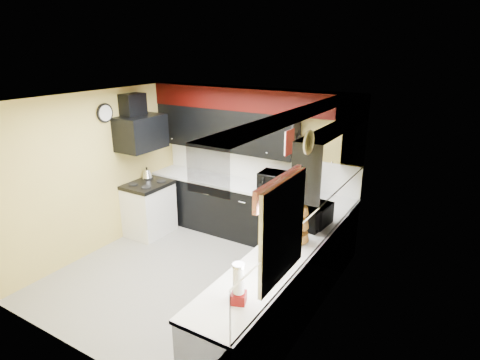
# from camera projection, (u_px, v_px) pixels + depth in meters

# --- Properties ---
(ground) EXTENTS (3.60, 3.60, 0.00)m
(ground) POSITION_uv_depth(u_px,v_px,m) (193.00, 276.00, 5.72)
(ground) COLOR gray
(ground) RESTS_ON ground
(wall_back) EXTENTS (3.60, 0.06, 2.50)m
(wall_back) POSITION_uv_depth(u_px,v_px,m) (255.00, 162.00, 6.77)
(wall_back) COLOR #E0C666
(wall_back) RESTS_ON ground
(wall_right) EXTENTS (0.06, 3.60, 2.50)m
(wall_right) POSITION_uv_depth(u_px,v_px,m) (318.00, 225.00, 4.43)
(wall_right) COLOR #E0C666
(wall_right) RESTS_ON ground
(wall_left) EXTENTS (0.06, 3.60, 2.50)m
(wall_left) POSITION_uv_depth(u_px,v_px,m) (97.00, 173.00, 6.20)
(wall_left) COLOR #E0C666
(wall_left) RESTS_ON ground
(ceiling) EXTENTS (3.60, 3.60, 0.06)m
(ceiling) POSITION_uv_depth(u_px,v_px,m) (185.00, 99.00, 4.91)
(ceiling) COLOR white
(ceiling) RESTS_ON wall_back
(cab_back) EXTENTS (3.60, 0.60, 0.90)m
(cab_back) POSITION_uv_depth(u_px,v_px,m) (246.00, 212.00, 6.79)
(cab_back) COLOR black
(cab_back) RESTS_ON ground
(cab_right) EXTENTS (0.60, 3.00, 0.90)m
(cab_right) POSITION_uv_depth(u_px,v_px,m) (280.00, 292.00, 4.59)
(cab_right) COLOR black
(cab_right) RESTS_ON ground
(counter_back) EXTENTS (3.62, 0.64, 0.04)m
(counter_back) POSITION_uv_depth(u_px,v_px,m) (246.00, 186.00, 6.64)
(counter_back) COLOR white
(counter_back) RESTS_ON cab_back
(counter_right) EXTENTS (0.64, 3.02, 0.04)m
(counter_right) POSITION_uv_depth(u_px,v_px,m) (281.00, 256.00, 4.44)
(counter_right) COLOR white
(counter_right) RESTS_ON cab_right
(splash_back) EXTENTS (3.60, 0.02, 0.50)m
(splash_back) POSITION_uv_depth(u_px,v_px,m) (255.00, 166.00, 6.78)
(splash_back) COLOR white
(splash_back) RESTS_ON counter_back
(splash_right) EXTENTS (0.02, 3.60, 0.50)m
(splash_right) POSITION_uv_depth(u_px,v_px,m) (317.00, 229.00, 4.46)
(splash_right) COLOR white
(splash_right) RESTS_ON counter_right
(upper_back) EXTENTS (2.60, 0.35, 0.70)m
(upper_back) POSITION_uv_depth(u_px,v_px,m) (224.00, 129.00, 6.70)
(upper_back) COLOR black
(upper_back) RESTS_ON wall_back
(upper_right) EXTENTS (0.35, 1.80, 0.70)m
(upper_right) POSITION_uv_depth(u_px,v_px,m) (333.00, 156.00, 5.07)
(upper_right) COLOR black
(upper_right) RESTS_ON wall_right
(soffit_back) EXTENTS (3.60, 0.36, 0.35)m
(soffit_back) POSITION_uv_depth(u_px,v_px,m) (251.00, 99.00, 6.28)
(soffit_back) COLOR black
(soffit_back) RESTS_ON wall_back
(soffit_right) EXTENTS (0.36, 3.24, 0.35)m
(soffit_right) POSITION_uv_depth(u_px,v_px,m) (301.00, 130.00, 4.03)
(soffit_right) COLOR black
(soffit_right) RESTS_ON wall_right
(stove) EXTENTS (0.60, 0.75, 0.86)m
(stove) POSITION_uv_depth(u_px,v_px,m) (149.00, 210.00, 6.92)
(stove) COLOR white
(stove) RESTS_ON ground
(cooktop) EXTENTS (0.62, 0.77, 0.06)m
(cooktop) POSITION_uv_depth(u_px,v_px,m) (147.00, 185.00, 6.77)
(cooktop) COLOR black
(cooktop) RESTS_ON stove
(hood) EXTENTS (0.50, 0.78, 0.55)m
(hood) POSITION_uv_depth(u_px,v_px,m) (141.00, 133.00, 6.51)
(hood) COLOR black
(hood) RESTS_ON wall_left
(hood_duct) EXTENTS (0.24, 0.40, 0.40)m
(hood_duct) POSITION_uv_depth(u_px,v_px,m) (133.00, 106.00, 6.44)
(hood_duct) COLOR black
(hood_duct) RESTS_ON wall_left
(window) EXTENTS (0.03, 0.86, 0.96)m
(window) POSITION_uv_depth(u_px,v_px,m) (283.00, 230.00, 3.61)
(window) COLOR white
(window) RESTS_ON wall_right
(valance) EXTENTS (0.04, 0.88, 0.20)m
(valance) POSITION_uv_depth(u_px,v_px,m) (279.00, 188.00, 3.51)
(valance) COLOR red
(valance) RESTS_ON wall_right
(pan_top) EXTENTS (0.03, 0.22, 0.40)m
(pan_top) POSITION_uv_depth(u_px,v_px,m) (296.00, 126.00, 5.93)
(pan_top) COLOR black
(pan_top) RESTS_ON upper_back
(pan_mid) EXTENTS (0.03, 0.28, 0.46)m
(pan_mid) POSITION_uv_depth(u_px,v_px,m) (292.00, 144.00, 5.90)
(pan_mid) COLOR black
(pan_mid) RESTS_ON upper_back
(pan_low) EXTENTS (0.03, 0.24, 0.42)m
(pan_low) POSITION_uv_depth(u_px,v_px,m) (299.00, 142.00, 6.12)
(pan_low) COLOR black
(pan_low) RESTS_ON upper_back
(cut_board) EXTENTS (0.03, 0.26, 0.35)m
(cut_board) POSITION_uv_depth(u_px,v_px,m) (289.00, 142.00, 5.78)
(cut_board) COLOR white
(cut_board) RESTS_ON upper_back
(baskets) EXTENTS (0.27, 0.27, 0.50)m
(baskets) POSITION_uv_depth(u_px,v_px,m) (296.00, 223.00, 4.63)
(baskets) COLOR brown
(baskets) RESTS_ON upper_right
(clock) EXTENTS (0.03, 0.30, 0.30)m
(clock) POSITION_uv_depth(u_px,v_px,m) (105.00, 113.00, 6.09)
(clock) COLOR black
(clock) RESTS_ON wall_left
(deco_plate) EXTENTS (0.03, 0.24, 0.24)m
(deco_plate) POSITION_uv_depth(u_px,v_px,m) (309.00, 142.00, 3.84)
(deco_plate) COLOR white
(deco_plate) RESTS_ON wall_right
(toaster_oven) EXTENTS (0.55, 0.47, 0.31)m
(toaster_oven) POSITION_uv_depth(u_px,v_px,m) (277.00, 182.00, 6.27)
(toaster_oven) COLOR black
(toaster_oven) RESTS_ON counter_back
(microwave) EXTENTS (0.39, 0.54, 0.28)m
(microwave) POSITION_uv_depth(u_px,v_px,m) (313.00, 215.00, 5.09)
(microwave) COLOR black
(microwave) RESTS_ON counter_right
(utensil_crock) EXTENTS (0.16, 0.16, 0.15)m
(utensil_crock) POSITION_uv_depth(u_px,v_px,m) (300.00, 191.00, 6.13)
(utensil_crock) COLOR silver
(utensil_crock) RESTS_ON counter_back
(knife_block) EXTENTS (0.14, 0.17, 0.23)m
(knife_block) POSITION_uv_depth(u_px,v_px,m) (308.00, 190.00, 6.04)
(knife_block) COLOR black
(knife_block) RESTS_ON counter_back
(kettle) EXTENTS (0.22, 0.22, 0.16)m
(kettle) POSITION_uv_depth(u_px,v_px,m) (147.00, 174.00, 6.98)
(kettle) COLOR silver
(kettle) RESTS_ON cooktop
(dispenser_a) EXTENTS (0.17, 0.17, 0.40)m
(dispenser_a) POSITION_uv_depth(u_px,v_px,m) (272.00, 246.00, 4.19)
(dispenser_a) COLOR #590900
(dispenser_a) RESTS_ON counter_right
(dispenser_b) EXTENTS (0.17, 0.17, 0.36)m
(dispenser_b) POSITION_uv_depth(u_px,v_px,m) (239.00, 285.00, 3.54)
(dispenser_b) COLOR #6B1606
(dispenser_b) RESTS_ON counter_right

